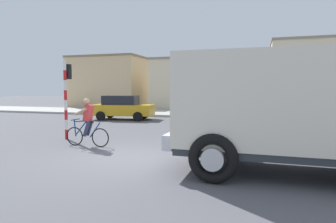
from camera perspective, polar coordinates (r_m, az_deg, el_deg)
ground_plane at (r=9.10m, az=-8.06°, el=-8.67°), size 120.00×120.00×0.00m
sidewalk_far at (r=22.91m, az=7.56°, el=-0.51°), size 80.00×5.00×0.16m
truck_foreground at (r=7.54m, az=22.35°, el=1.13°), size 5.44×2.89×2.90m
cyclist at (r=10.78m, az=-15.48°, el=-2.07°), size 1.73×0.50×1.72m
traffic_light_pole at (r=12.57m, az=-19.19°, el=4.26°), size 0.24×0.43×3.20m
car_red_near at (r=19.70m, az=-8.86°, el=0.81°), size 4.19×2.27×1.60m
building_corner_left at (r=32.60m, az=-11.44°, el=5.60°), size 7.76×5.29×5.47m
building_mid_block at (r=29.22m, az=5.93°, el=5.29°), size 8.34×6.39×4.94m
building_corner_right at (r=30.53m, az=26.06°, el=6.11°), size 7.35×7.70×6.32m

